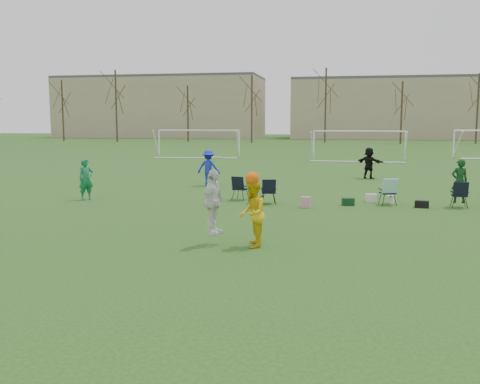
% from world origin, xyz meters
% --- Properties ---
extents(ground, '(260.00, 260.00, 0.00)m').
position_xyz_m(ground, '(0.00, 0.00, 0.00)').
color(ground, '#214A17').
rests_on(ground, ground).
extents(fielder_green_near, '(0.70, 0.72, 1.66)m').
position_xyz_m(fielder_green_near, '(-7.40, 7.17, 0.83)').
color(fielder_green_near, '#137046').
rests_on(fielder_green_near, ground).
extents(fielder_blue, '(1.16, 0.69, 1.77)m').
position_xyz_m(fielder_blue, '(-3.77, 12.91, 0.88)').
color(fielder_blue, '#1829B7').
rests_on(fielder_blue, ground).
extents(fielder_black, '(1.62, 1.34, 1.74)m').
position_xyz_m(fielder_black, '(4.18, 17.79, 0.87)').
color(fielder_black, black).
rests_on(fielder_black, ground).
extents(center_contest, '(1.68, 1.03, 2.28)m').
position_xyz_m(center_contest, '(0.13, 0.33, 0.98)').
color(center_contest, white).
rests_on(center_contest, ground).
extents(sideline_setup, '(8.95, 2.19, 1.77)m').
position_xyz_m(sideline_setup, '(3.38, 7.98, 0.54)').
color(sideline_setup, '#0E3614').
rests_on(sideline_setup, ground).
extents(goal_left, '(7.39, 0.76, 2.46)m').
position_xyz_m(goal_left, '(-10.00, 34.00, 1.92)').
color(goal_left, white).
rests_on(goal_left, ground).
extents(goal_mid, '(7.40, 0.63, 2.46)m').
position_xyz_m(goal_mid, '(4.00, 32.00, 1.92)').
color(goal_mid, white).
rests_on(goal_mid, ground).
extents(tree_line, '(110.28, 3.28, 11.40)m').
position_xyz_m(tree_line, '(0.24, 69.85, 5.09)').
color(tree_line, '#382B21').
rests_on(tree_line, ground).
extents(building_row, '(126.00, 16.00, 13.00)m').
position_xyz_m(building_row, '(6.73, 96.00, 5.99)').
color(building_row, tan).
rests_on(building_row, ground).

